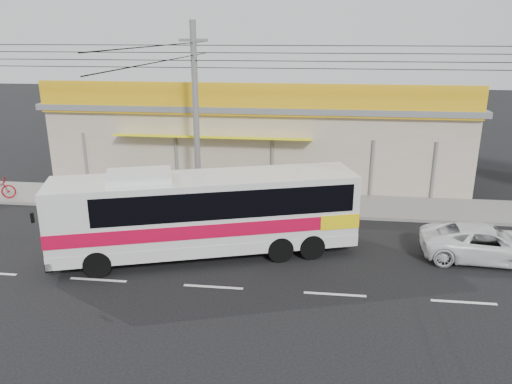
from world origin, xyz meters
TOP-DOWN VIEW (x-y plane):
  - ground at (0.00, 0.00)m, footprint 120.00×120.00m
  - sidewalk at (0.00, 6.00)m, footprint 30.00×3.20m
  - lane_markings at (0.00, -2.50)m, footprint 50.00×0.12m
  - storefront_building at (-0.01, 11.54)m, footprint 22.60×9.20m
  - coach_bus at (-0.56, -0.02)m, footprint 11.29×5.67m
  - motorbike_dark at (-6.73, 5.65)m, footprint 2.03×0.75m
  - white_car at (9.58, 0.83)m, footprint 4.76×2.40m
  - utility_pole at (-2.34, 5.40)m, footprint 34.00×14.00m

SIDE VIEW (x-z plane):
  - ground at x=0.00m, z-range 0.00..0.00m
  - lane_markings at x=0.00m, z-range -0.01..0.01m
  - sidewalk at x=0.00m, z-range 0.00..0.15m
  - white_car at x=9.58m, z-range 0.00..1.29m
  - motorbike_dark at x=-6.73m, z-range 0.15..1.34m
  - coach_bus at x=-0.56m, z-range 0.12..3.54m
  - storefront_building at x=-0.01m, z-range -0.55..5.15m
  - utility_pole at x=-2.34m, z-range 2.79..11.37m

